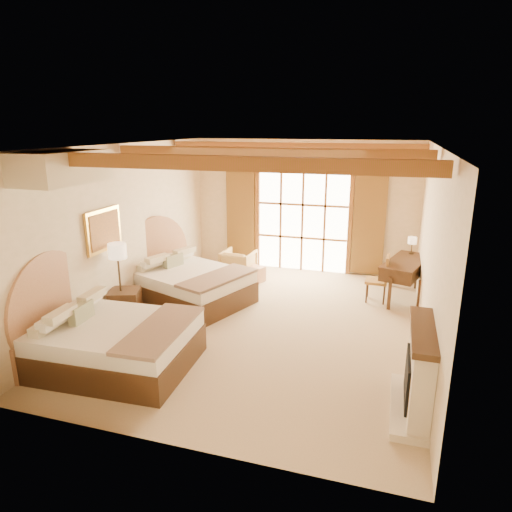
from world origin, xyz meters
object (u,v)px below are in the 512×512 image
at_px(bed_far, 184,281).
at_px(nightstand, 125,306).
at_px(bed_near, 105,337).
at_px(desk, 404,278).
at_px(armchair, 238,264).

distance_m(bed_far, nightstand, 1.42).
height_order(bed_near, desk, bed_near).
relative_size(armchair, desk, 0.45).
distance_m(bed_far, armchair, 1.83).
distance_m(bed_near, armchair, 4.50).
bearing_deg(desk, armchair, -167.34).
bearing_deg(bed_near, nightstand, 109.28).
xyz_separation_m(bed_far, armchair, (0.58, 1.73, -0.10)).
xyz_separation_m(nightstand, desk, (4.92, 2.78, 0.13)).
relative_size(nightstand, desk, 0.38).
bearing_deg(desk, nightstand, -134.16).
height_order(armchair, desk, desk).
distance_m(bed_near, desk, 6.05).
bearing_deg(nightstand, desk, 9.31).
bearing_deg(armchair, desk, -179.67).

